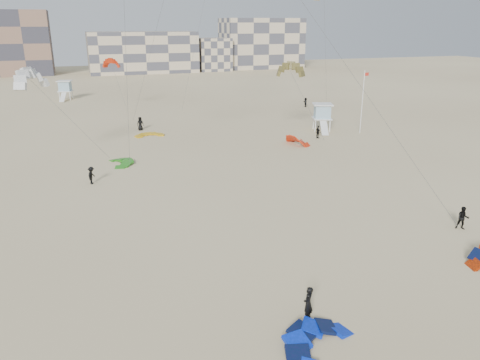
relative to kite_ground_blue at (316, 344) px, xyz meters
name	(u,v)px	position (x,y,z in m)	size (l,w,h in m)	color
ground	(291,298)	(0.56, 3.94, 0.00)	(320.00, 320.00, 0.00)	beige
kite_ground_blue	(316,344)	(0.00, 0.00, 0.00)	(3.81, 3.89, 1.05)	#092AE8
kite_ground_green	(121,164)	(-5.80, 33.65, 0.00)	(3.50, 3.68, 0.70)	#168C15
kite_ground_red_far	(297,144)	(15.89, 35.20, 0.00)	(3.53, 3.10, 2.00)	red
kite_ground_yellow	(150,136)	(-0.87, 45.90, 0.00)	(3.47, 3.65, 0.41)	#E2AB0B
kitesurfer_main	(308,304)	(0.51, 1.91, 0.93)	(0.68, 0.45, 1.86)	black
kitesurfer_b	(463,218)	(16.25, 8.19, 0.87)	(0.84, 0.66, 1.74)	black
kitesurfer_c	(92,175)	(-8.99, 27.69, 0.83)	(1.08, 0.62, 1.67)	black
kitesurfer_d	(318,132)	(19.89, 37.30, 0.83)	(0.97, 0.40, 1.65)	black
kitesurfer_e	(140,124)	(-1.54, 49.80, 0.95)	(0.93, 0.60, 1.89)	black
kitesurfer_f	(305,102)	(29.36, 59.87, 0.82)	(1.53, 0.49, 1.65)	black
kite_fly_grey	(31,80)	(-13.64, 34.25, 9.08)	(9.38, 5.37, 9.65)	white
kite_fly_olive	(290,71)	(15.57, 37.21, 8.82)	(4.95, 7.09, 9.14)	brown
kite_fly_red	(111,64)	(-3.66, 65.72, 8.00)	(4.06, 5.23, 8.15)	red
lifeguard_tower_near	(322,117)	(22.68, 41.44, 1.86)	(3.40, 5.55, 3.75)	white
lifeguard_tower_far	(65,90)	(-11.69, 82.90, 1.85)	(3.19, 5.41, 3.73)	white
flagpole	(362,101)	(26.88, 38.18, 4.44)	(0.69, 0.11, 8.48)	white
condo_mid	(142,52)	(10.56, 133.94, 6.00)	(32.00, 16.00, 12.00)	beige
condo_east	(261,43)	(50.56, 135.94, 8.00)	(26.00, 14.00, 16.00)	beige
condo_fill_right	(213,54)	(32.56, 131.94, 5.00)	(10.00, 10.00, 10.00)	beige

